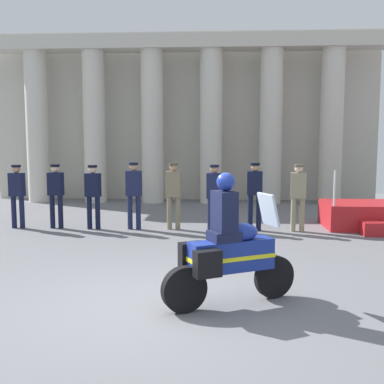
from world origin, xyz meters
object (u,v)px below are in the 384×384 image
officer_in_row_1 (56,191)px  officer_in_row_7 (298,192)px  officer_in_row_0 (17,191)px  officer_in_row_2 (93,192)px  motorcycle_with_rider (227,251)px  officer_in_row_4 (174,190)px  officer_in_row_6 (255,191)px  reviewing_stand (384,216)px  officer_in_row_3 (134,190)px  officer_in_row_5 (214,192)px

officer_in_row_1 → officer_in_row_7: (6.29, -0.06, 0.01)m
officer_in_row_0 → officer_in_row_2: (2.04, -0.03, 0.00)m
motorcycle_with_rider → officer_in_row_7: bearing=43.9°
officer_in_row_1 → motorcycle_with_rider: motorcycle_with_rider is taller
officer_in_row_4 → officer_in_row_6: size_ratio=1.00×
motorcycle_with_rider → officer_in_row_1: bearing=101.7°
motorcycle_with_rider → officer_in_row_2: bearing=95.0°
reviewing_stand → officer_in_row_3: size_ratio=1.78×
officer_in_row_5 → officer_in_row_6: size_ratio=0.97×
officer_in_row_1 → motorcycle_with_rider: 7.04m
officer_in_row_2 → officer_in_row_7: 5.28m
officer_in_row_1 → officer_in_row_5: size_ratio=1.00×
officer_in_row_3 → officer_in_row_6: officer_in_row_3 is taller
officer_in_row_3 → officer_in_row_0: bearing=7.9°
officer_in_row_2 → officer_in_row_6: (4.19, 0.08, 0.04)m
reviewing_stand → officer_in_row_0: bearing=-176.8°
officer_in_row_3 → officer_in_row_5: size_ratio=1.03×
officer_in_row_2 → officer_in_row_6: size_ratio=0.96×
officer_in_row_0 → officer_in_row_5: bearing=-171.8°
officer_in_row_1 → officer_in_row_4: size_ratio=0.97×
officer_in_row_1 → officer_in_row_2: size_ratio=1.01×
officer_in_row_4 → motorcycle_with_rider: 5.68m
officer_in_row_0 → officer_in_row_2: 2.04m
reviewing_stand → officer_in_row_0: officer_in_row_0 is taller
officer_in_row_3 → motorcycle_with_rider: (2.33, -5.48, -0.24)m
officer_in_row_3 → officer_in_row_6: size_ratio=1.00×
officer_in_row_1 → officer_in_row_2: (1.01, -0.07, -0.01)m
officer_in_row_1 → officer_in_row_6: bearing=-172.3°
officer_in_row_1 → officer_in_row_4: 3.10m
officer_in_row_3 → officer_in_row_1: bearing=7.0°
officer_in_row_6 → officer_in_row_7: bearing=-176.1°
reviewing_stand → motorcycle_with_rider: bearing=-125.3°
officer_in_row_6 → motorcycle_with_rider: motorcycle_with_rider is taller
officer_in_row_2 → officer_in_row_7: size_ratio=0.98×
reviewing_stand → motorcycle_with_rider: motorcycle_with_rider is taller
officer_in_row_2 → officer_in_row_7: bearing=-172.4°
officer_in_row_0 → officer_in_row_5: (5.19, 0.06, 0.01)m
reviewing_stand → officer_in_row_4: bearing=-175.0°
officer_in_row_0 → officer_in_row_3: officer_in_row_3 is taller
reviewing_stand → officer_in_row_6: size_ratio=1.78×
officer_in_row_1 → reviewing_stand: bearing=-169.1°
officer_in_row_6 → officer_in_row_3: bearing=8.1°
officer_in_row_7 → officer_in_row_6: bearing=3.9°
officer_in_row_3 → officer_in_row_5: bearing=-171.4°
reviewing_stand → officer_in_row_7: size_ratio=1.81×
officer_in_row_1 → officer_in_row_2: bearing=-176.2°
reviewing_stand → officer_in_row_3: (-6.58, -0.53, 0.71)m
officer_in_row_4 → officer_in_row_5: 1.06m
officer_in_row_4 → officer_in_row_0: bearing=8.4°
officer_in_row_3 → officer_in_row_5: 2.09m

